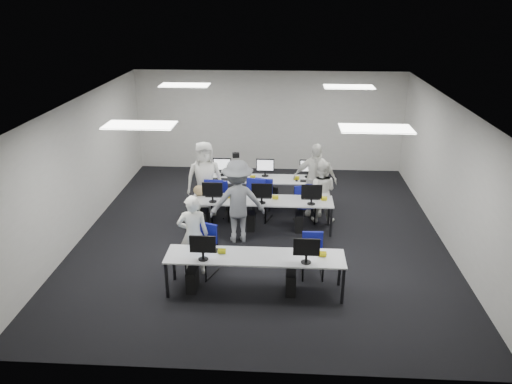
# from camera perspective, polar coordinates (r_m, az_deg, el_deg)

# --- Properties ---
(room) EXTENTS (9.00, 9.02, 3.00)m
(room) POSITION_cam_1_polar(r_m,az_deg,el_deg) (10.83, 0.67, 2.45)
(room) COLOR black
(room) RESTS_ON ground
(ceiling_panels) EXTENTS (5.20, 4.60, 0.02)m
(ceiling_panels) POSITION_cam_1_polar(r_m,az_deg,el_deg) (10.44, 0.70, 10.17)
(ceiling_panels) COLOR white
(ceiling_panels) RESTS_ON room
(desk_front) EXTENTS (3.20, 0.70, 0.73)m
(desk_front) POSITION_cam_1_polar(r_m,az_deg,el_deg) (8.98, -0.12, -7.59)
(desk_front) COLOR silver
(desk_front) RESTS_ON ground
(desk_mid) EXTENTS (3.20, 0.70, 0.73)m
(desk_mid) POSITION_cam_1_polar(r_m,az_deg,el_deg) (11.31, 0.70, -1.13)
(desk_mid) COLOR silver
(desk_mid) RESTS_ON ground
(desk_back) EXTENTS (3.20, 0.70, 0.73)m
(desk_back) POSITION_cam_1_polar(r_m,az_deg,el_deg) (12.61, 1.01, 1.34)
(desk_back) COLOR silver
(desk_back) RESTS_ON ground
(equipment_front) EXTENTS (2.51, 0.41, 1.19)m
(equipment_front) POSITION_cam_1_polar(r_m,az_deg,el_deg) (9.14, -1.34, -9.37)
(equipment_front) COLOR #0E53B8
(equipment_front) RESTS_ON desk_front
(equipment_mid) EXTENTS (2.91, 0.41, 1.19)m
(equipment_mid) POSITION_cam_1_polar(r_m,az_deg,el_deg) (11.44, -0.27, -2.63)
(equipment_mid) COLOR white
(equipment_mid) RESTS_ON desk_mid
(equipment_back) EXTENTS (2.91, 0.41, 1.19)m
(equipment_back) POSITION_cam_1_polar(r_m,az_deg,el_deg) (12.74, 1.86, -0.01)
(equipment_back) COLOR white
(equipment_back) RESTS_ON desk_back
(chair_0) EXTENTS (0.64, 0.66, 0.99)m
(chair_0) POSITION_cam_1_polar(r_m,az_deg,el_deg) (9.77, -6.17, -7.61)
(chair_0) COLOR navy
(chair_0) RESTS_ON ground
(chair_1) EXTENTS (0.43, 0.46, 0.85)m
(chair_1) POSITION_cam_1_polar(r_m,az_deg,el_deg) (9.72, 6.44, -8.08)
(chair_1) COLOR navy
(chair_1) RESTS_ON ground
(chair_2) EXTENTS (0.51, 0.54, 0.89)m
(chair_2) POSITION_cam_1_polar(r_m,az_deg,el_deg) (12.02, -4.14, -1.83)
(chair_2) COLOR navy
(chair_2) RESTS_ON ground
(chair_3) EXTENTS (0.60, 0.63, 0.95)m
(chair_3) POSITION_cam_1_polar(r_m,az_deg,el_deg) (12.01, 0.55, -1.70)
(chair_3) COLOR navy
(chair_3) RESTS_ON ground
(chair_4) EXTENTS (0.54, 0.56, 0.85)m
(chair_4) POSITION_cam_1_polar(r_m,az_deg,el_deg) (11.89, 5.52, -2.22)
(chair_4) COLOR navy
(chair_4) RESTS_ON ground
(chair_5) EXTENTS (0.51, 0.55, 0.98)m
(chair_5) POSITION_cam_1_polar(r_m,az_deg,el_deg) (12.24, -4.59, -1.26)
(chair_5) COLOR navy
(chair_5) RESTS_ON ground
(chair_6) EXTENTS (0.59, 0.62, 0.99)m
(chair_6) POSITION_cam_1_polar(r_m,az_deg,el_deg) (12.26, 0.25, -1.12)
(chair_6) COLOR navy
(chair_6) RESTS_ON ground
(chair_7) EXTENTS (0.45, 0.49, 0.84)m
(chair_7) POSITION_cam_1_polar(r_m,az_deg,el_deg) (12.36, 6.37, -1.31)
(chair_7) COLOR navy
(chair_7) RESTS_ON ground
(handbag) EXTENTS (0.32, 0.23, 0.25)m
(handbag) POSITION_cam_1_polar(r_m,az_deg,el_deg) (11.56, -6.45, 0.17)
(handbag) COLOR #90694A
(handbag) RESTS_ON desk_mid
(student_0) EXTENTS (0.65, 0.48, 1.63)m
(student_0) POSITION_cam_1_polar(r_m,az_deg,el_deg) (9.57, -7.19, -4.93)
(student_0) COLOR white
(student_0) RESTS_ON ground
(student_1) EXTENTS (0.84, 0.72, 1.50)m
(student_1) POSITION_cam_1_polar(r_m,az_deg,el_deg) (11.83, 7.43, 0.10)
(student_1) COLOR white
(student_1) RESTS_ON ground
(student_2) EXTENTS (1.01, 0.80, 1.82)m
(student_2) POSITION_cam_1_polar(r_m,az_deg,el_deg) (12.16, -5.88, 1.57)
(student_2) COLOR white
(student_2) RESTS_ON ground
(student_3) EXTENTS (1.12, 0.64, 1.80)m
(student_3) POSITION_cam_1_polar(r_m,az_deg,el_deg) (12.12, 6.73, 1.42)
(student_3) COLOR white
(student_3) RESTS_ON ground
(photographer) EXTENTS (1.32, 0.94, 1.85)m
(photographer) POSITION_cam_1_polar(r_m,az_deg,el_deg) (10.70, -2.12, -1.11)
(photographer) COLOR slate
(photographer) RESTS_ON ground
(dslr_camera) EXTENTS (0.18, 0.21, 0.10)m
(dslr_camera) POSITION_cam_1_polar(r_m,az_deg,el_deg) (10.53, -2.32, 4.23)
(dslr_camera) COLOR black
(dslr_camera) RESTS_ON photographer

